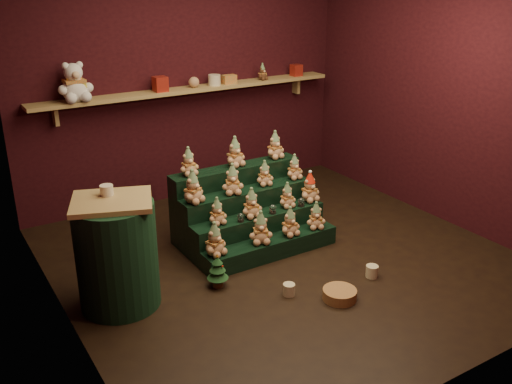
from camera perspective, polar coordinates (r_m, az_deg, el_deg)
ground at (r=5.45m, az=2.80°, el=-6.68°), size 4.00×4.00×0.00m
back_wall at (r=6.69m, az=-7.18°, el=11.26°), size 4.00×0.10×2.80m
front_wall at (r=3.54m, az=22.38°, el=0.50°), size 4.00×0.10×2.80m
left_wall at (r=4.17m, az=-20.79°, el=3.73°), size 0.10×4.00×2.80m
right_wall at (r=6.33m, az=18.75°, el=9.71°), size 0.10×4.00×2.80m
back_shelf at (r=6.56m, az=-6.47°, el=10.13°), size 3.60×0.26×0.24m
riser_tier_front at (r=5.45m, az=1.53°, el=-5.60°), size 1.40×0.22×0.18m
riser_tier_midfront at (r=5.58m, az=0.29°, el=-3.90°), size 1.40×0.22×0.36m
riser_tier_midback at (r=5.71m, az=-0.89°, el=-2.28°), size 1.40×0.22×0.54m
riser_tier_back at (r=5.85m, az=-2.01°, el=-0.74°), size 1.40×0.22×0.72m
teddy_0 at (r=5.07m, az=-4.16°, el=-4.74°), size 0.28×0.26×0.31m
teddy_1 at (r=5.28m, az=0.46°, el=-3.58°), size 0.28×0.27×0.31m
teddy_2 at (r=5.44m, az=3.41°, el=-2.97°), size 0.22×0.20×0.28m
teddy_3 at (r=5.61m, az=6.01°, el=-2.36°), size 0.24×0.23×0.27m
teddy_4 at (r=5.25m, az=-3.92°, el=-1.94°), size 0.19×0.17×0.25m
teddy_5 at (r=5.38m, az=-0.46°, el=-1.11°), size 0.21×0.20×0.29m
teddy_6 at (r=5.62m, az=3.13°, el=-0.32°), size 0.18×0.17×0.25m
teddy_7 at (r=5.78m, az=5.39°, el=0.49°), size 0.23×0.21×0.30m
teddy_8 at (r=5.27m, az=-6.36°, el=0.51°), size 0.29×0.28×0.31m
teddy_9 at (r=5.46m, az=-2.38°, el=1.28°), size 0.26×0.25×0.29m
teddy_10 at (r=5.68m, az=0.86°, el=1.88°), size 0.20×0.18×0.25m
teddy_11 at (r=5.87m, az=3.85°, el=2.51°), size 0.18×0.16×0.25m
teddy_12 at (r=5.47m, az=-6.77°, el=3.04°), size 0.20×0.18×0.27m
teddy_13 at (r=5.68m, az=-2.13°, el=4.02°), size 0.25×0.23×0.30m
teddy_14 at (r=5.93m, az=1.90°, el=4.72°), size 0.22×0.20×0.28m
snow_globe_a at (r=5.32m, az=-1.54°, el=-2.55°), size 0.06×0.06×0.08m
snow_globe_b at (r=5.50m, az=1.69°, el=-1.71°), size 0.07×0.07×0.09m
snow_globe_c at (r=5.68m, az=4.55°, el=-1.00°), size 0.07×0.07×0.09m
side_table at (r=4.68m, az=-13.75°, el=-6.01°), size 0.74×0.68×0.93m
table_ornament at (r=4.57m, az=-14.71°, el=0.18°), size 0.10×0.10×0.08m
mini_christmas_tree at (r=4.94m, az=-3.86°, el=-7.84°), size 0.19×0.19×0.32m
mug_left at (r=4.87m, az=3.32°, el=-9.71°), size 0.10×0.10×0.10m
mug_right at (r=5.22m, az=11.52°, el=-7.78°), size 0.11×0.11×0.11m
wicker_basket at (r=4.86m, az=8.36°, el=-10.10°), size 0.37×0.37×0.09m
white_bear at (r=6.04m, az=-17.78°, el=10.92°), size 0.35×0.32×0.49m
brown_bear at (r=6.95m, az=0.65°, el=11.92°), size 0.16×0.15×0.19m
gift_tin_red_a at (r=6.36m, az=-9.55°, el=10.60°), size 0.14×0.14×0.16m
gift_tin_cream at (r=6.64m, az=-4.18°, el=11.11°), size 0.14×0.14×0.12m
gift_tin_red_b at (r=7.24m, az=4.05°, el=12.06°), size 0.12×0.12×0.14m
shelf_plush_ball at (r=6.53m, az=-6.23°, el=10.86°), size 0.12×0.12×0.12m
scarf_gift_box at (r=6.74m, az=-2.71°, el=11.20°), size 0.16×0.10×0.10m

